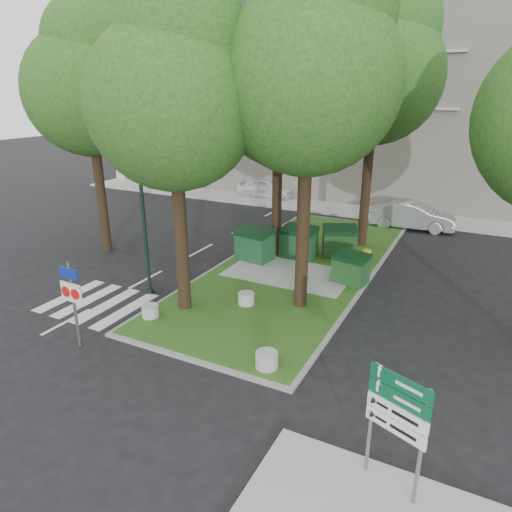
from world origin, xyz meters
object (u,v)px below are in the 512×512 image
Objects in this scene: dumpster_b at (298,242)px; bollard_right at (267,360)px; tree_street_left at (90,79)px; dumpster_d at (351,268)px; tree_median_mid at (281,96)px; car_silver at (412,215)px; dumpster_a at (254,244)px; bollard_left at (150,311)px; bollard_mid at (246,298)px; dumpster_c at (339,242)px; traffic_sign_pole at (72,294)px; tree_median_near_right at (313,62)px; tree_median_far at (379,62)px; directional_sign at (397,415)px; tree_median_near_left at (176,86)px; street_lamp at (143,208)px; car_white at (266,188)px; litter_bin at (366,257)px.

dumpster_b is 2.59× the size of bollard_right.
tree_street_left is 13.41m from dumpster_d.
tree_median_mid is 2.22× the size of car_silver.
dumpster_a is 6.47m from bollard_left.
tree_median_mid is 8.64m from bollard_mid.
dumpster_b reaches higher than dumpster_c.
tree_median_near_right is at bearing 49.20° from traffic_sign_pole.
tree_median_far is 16.06m from directional_sign.
dumpster_d is at bearing -81.66° from tree_median_far.
tree_median_near_right is 2.54× the size of car_silver.
tree_median_near_left is 16.14m from car_silver.
street_lamp reaches higher than car_white.
tree_street_left is 4.11× the size of traffic_sign_pole.
directional_sign is at bearing -42.80° from bollard_mid.
street_lamp reaches higher than dumpster_b.
tree_median_near_right is 7.51m from tree_median_far.
tree_median_near_right is 13.94m from car_silver.
tree_median_near_right reaches higher than dumpster_b.
traffic_sign_pole is (-2.01, -9.95, -5.26)m from tree_median_mid.
tree_street_left is at bearing 143.50° from bollard_left.
tree_median_near_left is 3.93× the size of traffic_sign_pole.
dumpster_b reaches higher than bollard_left.
tree_median_near_left reaches higher than dumpster_c.
tree_median_mid is at bearing -153.57° from car_white.
tree_median_near_left is 6.75m from traffic_sign_pole.
tree_median_far reaches higher than car_white.
tree_street_left is at bearing 130.09° from traffic_sign_pole.
street_lamp is (-1.99, -4.76, 2.46)m from dumpster_a.
directional_sign reaches higher than dumpster_a.
tree_median_near_right is at bearing -97.81° from dumpster_d.
dumpster_d reaches higher than bollard_left.
dumpster_b is at bearing 141.37° from directional_sign.
traffic_sign_pole reaches higher than car_white.
dumpster_d is 4.47m from bollard_mid.
tree_median_near_left is at bearing -146.76° from bollard_mid.
tree_median_near_right is at bearing -61.51° from dumpster_b.
tree_street_left is 10.66m from traffic_sign_pole.
dumpster_c is (-0.60, -2.10, -7.53)m from tree_median_far.
tree_median_near_right is at bearing -91.53° from tree_median_far.
bollard_right is at bearing -26.75° from tree_street_left.
tree_median_mid reaches higher than dumpster_d.
street_lamp is 1.95× the size of traffic_sign_pole.
dumpster_d is (0.71, -4.85, -7.62)m from tree_median_far.
tree_street_left is 19.01× the size of bollard_mid.
tree_street_left is at bearing -156.61° from dumpster_b.
bollard_left is at bearing -137.54° from dumpster_c.
tree_median_mid is 7.51m from street_lamp.
tree_median_near_left is 10.67m from litter_bin.
street_lamp is (4.91, -3.01, -4.37)m from tree_street_left.
tree_median_near_left reaches higher than litter_bin.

